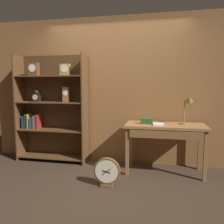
{
  "coord_description": "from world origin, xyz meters",
  "views": [
    {
      "loc": [
        0.75,
        -2.71,
        1.37
      ],
      "look_at": [
        0.06,
        0.59,
        0.99
      ],
      "focal_mm": 36.19,
      "sensor_mm": 36.0,
      "label": 1
    }
  ],
  "objects_px": {
    "desk_lamp": "(187,107)",
    "round_clock_large": "(107,172)",
    "toolbox_small": "(147,121)",
    "open_repair_manual": "(158,124)",
    "workbench": "(165,131)",
    "bookshelf": "(51,109)"
  },
  "relations": [
    {
      "from": "desk_lamp",
      "to": "round_clock_large",
      "type": "height_order",
      "value": "desk_lamp"
    },
    {
      "from": "round_clock_large",
      "to": "toolbox_small",
      "type": "bearing_deg",
      "value": 54.68
    },
    {
      "from": "open_repair_manual",
      "to": "round_clock_large",
      "type": "xyz_separation_m",
      "value": [
        -0.68,
        -0.6,
        -0.59
      ]
    },
    {
      "from": "round_clock_large",
      "to": "workbench",
      "type": "bearing_deg",
      "value": 40.92
    },
    {
      "from": "toolbox_small",
      "to": "open_repair_manual",
      "type": "bearing_deg",
      "value": -26.48
    },
    {
      "from": "round_clock_large",
      "to": "bookshelf",
      "type": "bearing_deg",
      "value": 144.05
    },
    {
      "from": "desk_lamp",
      "to": "open_repair_manual",
      "type": "height_order",
      "value": "desk_lamp"
    },
    {
      "from": "bookshelf",
      "to": "desk_lamp",
      "type": "xyz_separation_m",
      "value": [
        2.38,
        -0.16,
        0.1
      ]
    },
    {
      "from": "toolbox_small",
      "to": "open_repair_manual",
      "type": "height_order",
      "value": "toolbox_small"
    },
    {
      "from": "bookshelf",
      "to": "round_clock_large",
      "type": "height_order",
      "value": "bookshelf"
    },
    {
      "from": "toolbox_small",
      "to": "workbench",
      "type": "bearing_deg",
      "value": -2.92
    },
    {
      "from": "workbench",
      "to": "toolbox_small",
      "type": "xyz_separation_m",
      "value": [
        -0.29,
        0.01,
        0.15
      ]
    },
    {
      "from": "toolbox_small",
      "to": "round_clock_large",
      "type": "height_order",
      "value": "toolbox_small"
    },
    {
      "from": "workbench",
      "to": "desk_lamp",
      "type": "height_order",
      "value": "desk_lamp"
    },
    {
      "from": "toolbox_small",
      "to": "round_clock_large",
      "type": "xyz_separation_m",
      "value": [
        -0.49,
        -0.7,
        -0.62
      ]
    },
    {
      "from": "bookshelf",
      "to": "desk_lamp",
      "type": "bearing_deg",
      "value": -3.87
    },
    {
      "from": "bookshelf",
      "to": "toolbox_small",
      "type": "height_order",
      "value": "bookshelf"
    },
    {
      "from": "desk_lamp",
      "to": "toolbox_small",
      "type": "height_order",
      "value": "desk_lamp"
    },
    {
      "from": "bookshelf",
      "to": "open_repair_manual",
      "type": "xyz_separation_m",
      "value": [
        1.95,
        -0.32,
        -0.18
      ]
    },
    {
      "from": "open_repair_manual",
      "to": "desk_lamp",
      "type": "bearing_deg",
      "value": 19.76
    },
    {
      "from": "workbench",
      "to": "open_repair_manual",
      "type": "distance_m",
      "value": 0.17
    },
    {
      "from": "workbench",
      "to": "open_repair_manual",
      "type": "height_order",
      "value": "open_repair_manual"
    }
  ]
}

